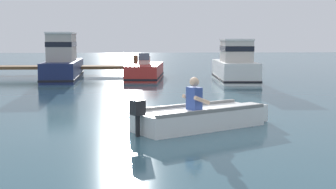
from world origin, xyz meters
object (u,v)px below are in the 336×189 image
rowboat_with_person (202,117)px  moored_boat_white (235,66)px  moored_boat_red (145,72)px  moored_boat_navy (63,62)px

rowboat_with_person → moored_boat_white: 12.22m
moored_boat_red → moored_boat_white: moored_boat_white is taller
rowboat_with_person → moored_boat_red: (-1.10, 13.74, 0.11)m
moored_boat_navy → moored_boat_red: (4.18, 0.25, -0.51)m
moored_boat_red → moored_boat_white: bearing=-24.4°
moored_boat_red → moored_boat_white: 4.75m
rowboat_with_person → moored_boat_red: moored_boat_red is taller
moored_boat_white → moored_boat_navy: bearing=168.6°
moored_boat_navy → moored_boat_red: size_ratio=1.26×
rowboat_with_person → moored_boat_white: moored_boat_white is taller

